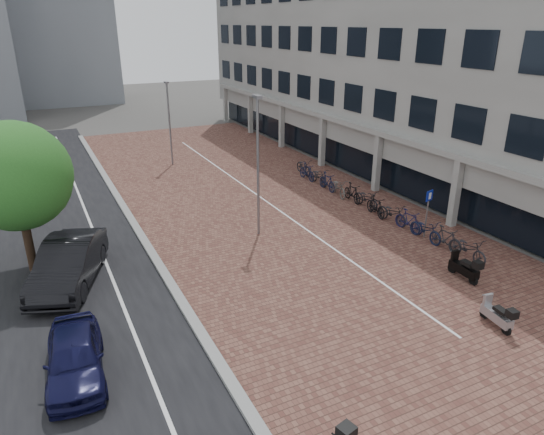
# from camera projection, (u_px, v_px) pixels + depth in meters

# --- Properties ---
(ground) EXTENTS (140.00, 140.00, 0.00)m
(ground) POSITION_uv_depth(u_px,v_px,m) (349.00, 310.00, 17.06)
(ground) COLOR #474442
(ground) RESTS_ON ground
(plaza_brick) EXTENTS (14.50, 42.00, 0.04)m
(plaza_brick) POSITION_uv_depth(u_px,v_px,m) (257.00, 197.00, 27.85)
(plaza_brick) COLOR brown
(plaza_brick) RESTS_ON ground
(street_asphalt) EXTENTS (8.00, 50.00, 0.03)m
(street_asphalt) POSITION_uv_depth(u_px,v_px,m) (47.00, 232.00, 23.30)
(street_asphalt) COLOR black
(street_asphalt) RESTS_ON ground
(curb) EXTENTS (0.35, 42.00, 0.14)m
(curb) POSITION_uv_depth(u_px,v_px,m) (130.00, 217.00, 24.89)
(curb) COLOR gray
(curb) RESTS_ON ground
(lane_line) EXTENTS (0.12, 44.00, 0.00)m
(lane_line) POSITION_uv_depth(u_px,v_px,m) (91.00, 224.00, 24.12)
(lane_line) COLOR white
(lane_line) RESTS_ON street_asphalt
(parking_line) EXTENTS (0.10, 30.00, 0.00)m
(parking_line) POSITION_uv_depth(u_px,v_px,m) (260.00, 197.00, 27.92)
(parking_line) COLOR white
(parking_line) RESTS_ON plaza_brick
(office_building) EXTENTS (8.40, 40.00, 15.00)m
(office_building) POSITION_uv_depth(u_px,v_px,m) (379.00, 35.00, 32.56)
(office_building) COLOR #989893
(office_building) RESTS_ON ground
(car_navy) EXTENTS (1.88, 3.94, 1.30)m
(car_navy) POSITION_uv_depth(u_px,v_px,m) (75.00, 357.00, 13.64)
(car_navy) COLOR black
(car_navy) RESTS_ON ground
(car_dark) EXTENTS (3.52, 5.45, 1.70)m
(car_dark) POSITION_uv_depth(u_px,v_px,m) (69.00, 263.00, 18.49)
(car_dark) COLOR black
(car_dark) RESTS_ON ground
(scooter_mid) EXTENTS (0.49, 1.52, 1.04)m
(scooter_mid) POSITION_uv_depth(u_px,v_px,m) (464.00, 267.00, 18.88)
(scooter_mid) COLOR black
(scooter_mid) RESTS_ON ground
(scooter_back) EXTENTS (0.63, 1.46, 0.97)m
(scooter_back) POSITION_uv_depth(u_px,v_px,m) (497.00, 314.00, 15.93)
(scooter_back) COLOR #9B9A9F
(scooter_back) RESTS_ON ground
(parking_sign) EXTENTS (0.47, 0.17, 2.30)m
(parking_sign) POSITION_uv_depth(u_px,v_px,m) (428.00, 207.00, 22.16)
(parking_sign) COLOR slate
(parking_sign) RESTS_ON ground
(lamp_near) EXTENTS (0.12, 0.12, 6.36)m
(lamp_near) POSITION_uv_depth(u_px,v_px,m) (258.00, 169.00, 21.92)
(lamp_near) COLOR gray
(lamp_near) RESTS_ON ground
(lamp_far) EXTENTS (0.12, 0.12, 5.60)m
(lamp_far) POSITION_uv_depth(u_px,v_px,m) (170.00, 125.00, 33.17)
(lamp_far) COLOR gray
(lamp_far) RESTS_ON ground
(street_tree) EXTENTS (4.14, 4.14, 6.02)m
(street_tree) POSITION_uv_depth(u_px,v_px,m) (19.00, 178.00, 18.48)
(street_tree) COLOR #382619
(street_tree) RESTS_ON ground
(bike_row) EXTENTS (1.32, 15.80, 1.05)m
(bike_row) POSITION_uv_depth(u_px,v_px,m) (365.00, 199.00, 26.11)
(bike_row) COLOR black
(bike_row) RESTS_ON ground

